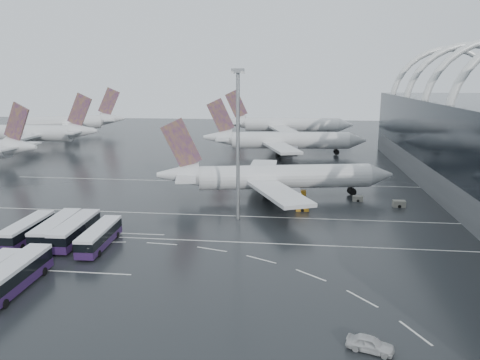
# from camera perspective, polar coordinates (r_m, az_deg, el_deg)

# --- Properties ---
(ground) EXTENTS (420.00, 420.00, 0.00)m
(ground) POSITION_cam_1_polar(r_m,az_deg,el_deg) (77.00, -2.01, -6.99)
(ground) COLOR black
(ground) RESTS_ON ground
(lane_marking_near) EXTENTS (120.00, 0.25, 0.01)m
(lane_marking_near) POSITION_cam_1_polar(r_m,az_deg,el_deg) (75.14, -2.24, -7.50)
(lane_marking_near) COLOR silver
(lane_marking_near) RESTS_ON ground
(lane_marking_mid) EXTENTS (120.00, 0.25, 0.01)m
(lane_marking_mid) POSITION_cam_1_polar(r_m,az_deg,el_deg) (88.28, -0.83, -4.39)
(lane_marking_mid) COLOR silver
(lane_marking_mid) RESTS_ON ground
(lane_marking_far) EXTENTS (120.00, 0.25, 0.01)m
(lane_marking_far) POSITION_cam_1_polar(r_m,az_deg,el_deg) (115.16, 0.99, -0.34)
(lane_marking_far) COLOR silver
(lane_marking_far) RESTS_ON ground
(bus_bay_line_south) EXTENTS (28.00, 0.25, 0.01)m
(bus_bay_line_south) POSITION_cam_1_polar(r_m,az_deg,el_deg) (70.71, -24.05, -9.96)
(bus_bay_line_south) COLOR silver
(bus_bay_line_south) RESTS_ON ground
(bus_bay_line_north) EXTENTS (28.00, 0.25, 0.01)m
(bus_bay_line_north) POSITION_cam_1_polar(r_m,az_deg,el_deg) (83.89, -18.53, -5.99)
(bus_bay_line_north) COLOR silver
(bus_bay_line_north) RESTS_ON ground
(airliner_main) EXTENTS (51.10, 44.13, 17.39)m
(airliner_main) POSITION_cam_1_polar(r_m,az_deg,el_deg) (100.84, 4.04, 0.29)
(airliner_main) COLOR silver
(airliner_main) RESTS_ON ground
(airliner_gate_b) EXTENTS (54.00, 48.34, 18.74)m
(airliner_gate_b) POSITION_cam_1_polar(r_m,az_deg,el_deg) (155.98, 5.09, 4.78)
(airliner_gate_b) COLOR silver
(airliner_gate_b) RESTS_ON ground
(airliner_gate_c) EXTENTS (56.22, 51.94, 20.06)m
(airliner_gate_c) POSITION_cam_1_polar(r_m,az_deg,el_deg) (203.86, 5.46, 6.70)
(airliner_gate_c) COLOR silver
(airliner_gate_c) RESTS_ON ground
(jet_remote_mid) EXTENTS (45.51, 36.60, 19.90)m
(jet_remote_mid) POSITION_cam_1_polar(r_m,az_deg,el_deg) (187.54, -23.21, 5.27)
(jet_remote_mid) COLOR silver
(jet_remote_mid) RESTS_ON ground
(jet_remote_far) EXTENTS (44.98, 36.79, 20.77)m
(jet_remote_far) POSITION_cam_1_polar(r_m,az_deg,el_deg) (223.08, -19.79, 6.62)
(jet_remote_far) COLOR silver
(jet_remote_far) RESTS_ON ground
(bus_row_near_a) EXTENTS (3.33, 13.04, 3.19)m
(bus_row_near_a) POSITION_cam_1_polar(r_m,az_deg,el_deg) (82.28, -24.53, -5.58)
(bus_row_near_a) COLOR #2C143F
(bus_row_near_a) RESTS_ON ground
(bus_row_near_b) EXTENTS (3.94, 13.78, 3.35)m
(bus_row_near_b) POSITION_cam_1_polar(r_m,az_deg,el_deg) (80.71, -21.47, -5.58)
(bus_row_near_b) COLOR #2C143F
(bus_row_near_b) RESTS_ON ground
(bus_row_near_c) EXTENTS (3.66, 13.76, 3.36)m
(bus_row_near_c) POSITION_cam_1_polar(r_m,az_deg,el_deg) (79.12, -19.43, -5.78)
(bus_row_near_c) COLOR #2C143F
(bus_row_near_c) RESTS_ON ground
(bus_row_near_d) EXTENTS (3.46, 12.86, 3.14)m
(bus_row_near_d) POSITION_cam_1_polar(r_m,az_deg,el_deg) (75.51, -16.75, -6.56)
(bus_row_near_d) COLOR #2C143F
(bus_row_near_d) RESTS_ON ground
(bus_row_far_c) EXTENTS (3.67, 14.11, 3.45)m
(bus_row_far_c) POSITION_cam_1_polar(r_m,az_deg,el_deg) (64.67, -25.92, -10.44)
(bus_row_far_c) COLOR #2C143F
(bus_row_far_c) RESTS_ON ground
(van_curve_b) EXTENTS (4.84, 3.17, 1.53)m
(van_curve_b) POSITION_cam_1_polar(r_m,az_deg,el_deg) (48.98, 15.58, -18.68)
(van_curve_b) COLOR silver
(van_curve_b) RESTS_ON ground
(floodlight_mast) EXTENTS (2.07, 2.07, 27.03)m
(floodlight_mast) POSITION_cam_1_polar(r_m,az_deg,el_deg) (82.94, -0.26, 6.51)
(floodlight_mast) COLOR gray
(floodlight_mast) RESTS_ON ground
(gse_cart_belly_b) EXTENTS (2.08, 1.23, 1.14)m
(gse_cart_belly_b) POSITION_cam_1_polar(r_m,az_deg,el_deg) (101.35, 14.16, -2.21)
(gse_cart_belly_b) COLOR slate
(gse_cart_belly_b) RESTS_ON ground
(gse_cart_belly_c) EXTENTS (2.50, 1.48, 1.36)m
(gse_cart_belly_c) POSITION_cam_1_polar(r_m,az_deg,el_deg) (92.25, 7.61, -3.32)
(gse_cart_belly_c) COLOR orange
(gse_cart_belly_c) RESTS_ON ground
(gse_cart_belly_d) EXTENTS (2.43, 1.43, 1.32)m
(gse_cart_belly_d) POSITION_cam_1_polar(r_m,az_deg,el_deg) (99.31, 18.81, -2.76)
(gse_cart_belly_d) COLOR slate
(gse_cart_belly_d) RESTS_ON ground
(gse_cart_belly_e) EXTENTS (2.17, 1.28, 1.18)m
(gse_cart_belly_e) POSITION_cam_1_polar(r_m,az_deg,el_deg) (103.76, 7.45, -1.57)
(gse_cart_belly_e) COLOR orange
(gse_cart_belly_e) RESTS_ON ground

